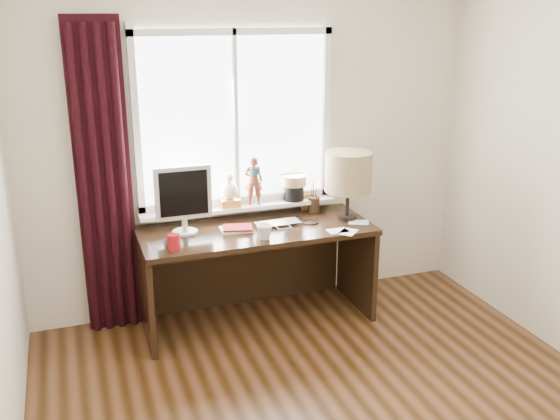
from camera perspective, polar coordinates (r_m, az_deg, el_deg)
name	(u,v)px	position (r m, az deg, el deg)	size (l,w,h in m)	color
wall_back	(254,143)	(4.78, -2.42, 6.11)	(3.50, 2.60, 0.00)	beige
laptop	(278,224)	(4.62, -0.16, -1.24)	(0.33, 0.21, 0.03)	silver
mug	(264,232)	(4.33, -1.43, -1.98)	(0.11, 0.10, 0.11)	white
red_cup	(174,242)	(4.20, -9.68, -2.90)	(0.08, 0.08, 0.11)	#A01213
window	(238,145)	(4.70, -3.88, 5.96)	(1.52, 0.20, 1.40)	white
curtain	(104,183)	(4.55, -15.82, 2.40)	(0.38, 0.09, 2.25)	black
desk	(253,254)	(4.74, -2.49, -4.07)	(1.70, 0.70, 0.75)	#352314
monitor	(183,196)	(4.43, -8.83, 1.30)	(0.40, 0.18, 0.49)	beige
notebook_stack	(237,229)	(4.51, -3.99, -1.72)	(0.24, 0.20, 0.03)	beige
brush_holder	(314,204)	(4.91, 3.12, 0.52)	(0.09, 0.09, 0.25)	black
icon_frame	(308,202)	(4.95, 2.61, 0.72)	(0.10, 0.03, 0.13)	gold
table_lamp	(348,173)	(4.68, 6.27, 3.41)	(0.35, 0.35, 0.52)	black
loose_papers	(348,228)	(4.58, 6.27, -1.66)	(0.39, 0.34, 0.00)	white
desk_cables	(299,221)	(4.69, 1.78, -1.04)	(0.32, 0.28, 0.01)	black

